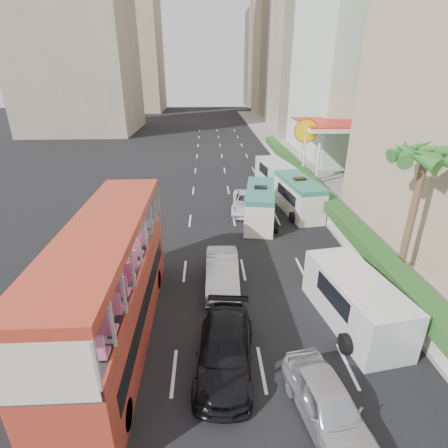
{
  "coord_description": "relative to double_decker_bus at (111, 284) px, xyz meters",
  "views": [
    {
      "loc": [
        -2.23,
        -11.47,
        10.0
      ],
      "look_at": [
        -1.5,
        4.0,
        3.2
      ],
      "focal_mm": 28.0,
      "sensor_mm": 36.0,
      "label": 1
    }
  ],
  "objects": [
    {
      "name": "ground_plane",
      "position": [
        6.0,
        0.0,
        -2.53
      ],
      "size": [
        200.0,
        200.0,
        0.0
      ],
      "primitive_type": "plane",
      "color": "black",
      "rests_on": "ground"
    },
    {
      "name": "double_decker_bus",
      "position": [
        0.0,
        0.0,
        0.0
      ],
      "size": [
        2.5,
        11.0,
        5.06
      ],
      "primitive_type": "cube",
      "color": "#B93825",
      "rests_on": "ground"
    },
    {
      "name": "car_silver_lane_a",
      "position": [
        4.39,
        3.6,
        -2.53
      ],
      "size": [
        1.7,
        4.6,
        1.5
      ],
      "primitive_type": "imported",
      "rotation": [
        0.0,
        0.0,
        -0.02
      ],
      "color": "silver",
      "rests_on": "ground"
    },
    {
      "name": "car_silver_lane_b",
      "position": [
        7.28,
        -4.12,
        -2.53
      ],
      "size": [
        2.36,
        4.36,
        1.41
      ],
      "primitive_type": "imported",
      "rotation": [
        0.0,
        0.0,
        0.18
      ],
      "color": "silver",
      "rests_on": "ground"
    },
    {
      "name": "car_black",
      "position": [
        4.27,
        -1.74,
        -2.53
      ],
      "size": [
        2.52,
        5.13,
        1.43
      ],
      "primitive_type": "imported",
      "rotation": [
        0.0,
        0.0,
        -0.11
      ],
      "color": "black",
      "rests_on": "ground"
    },
    {
      "name": "van_asset",
      "position": [
        6.77,
        13.8,
        -2.53
      ],
      "size": [
        2.89,
        5.28,
        1.4
      ],
      "primitive_type": "imported",
      "rotation": [
        0.0,
        0.0,
        -0.11
      ],
      "color": "silver",
      "rests_on": "ground"
    },
    {
      "name": "minibus_near",
      "position": [
        7.4,
        11.6,
        -1.27
      ],
      "size": [
        2.79,
        5.93,
        2.53
      ],
      "primitive_type": "cube",
      "rotation": [
        0.0,
        0.0,
        -0.16
      ],
      "color": "silver",
      "rests_on": "ground"
    },
    {
      "name": "minibus_far",
      "position": [
        10.59,
        13.34,
        -1.24
      ],
      "size": [
        2.7,
        6.04,
        2.59
      ],
      "primitive_type": "cube",
      "rotation": [
        0.0,
        0.0,
        0.13
      ],
      "color": "silver",
      "rests_on": "ground"
    },
    {
      "name": "panel_van_near",
      "position": [
        9.88,
        0.47,
        -1.44
      ],
      "size": [
        3.05,
        5.74,
        2.18
      ],
      "primitive_type": "cube",
      "rotation": [
        0.0,
        0.0,
        0.17
      ],
      "color": "silver",
      "rests_on": "ground"
    },
    {
      "name": "panel_van_far",
      "position": [
        10.07,
        20.46,
        -1.42
      ],
      "size": [
        3.0,
        5.81,
        2.22
      ],
      "primitive_type": "cube",
      "rotation": [
        0.0,
        0.0,
        0.15
      ],
      "color": "silver",
      "rests_on": "ground"
    },
    {
      "name": "sidewalk",
      "position": [
        15.0,
        25.0,
        -2.44
      ],
      "size": [
        6.0,
        120.0,
        0.18
      ],
      "primitive_type": "cube",
      "color": "#99968C",
      "rests_on": "ground"
    },
    {
      "name": "kerb_wall",
      "position": [
        12.2,
        14.0,
        -1.85
      ],
      "size": [
        0.3,
        44.0,
        1.0
      ],
      "primitive_type": "cube",
      "color": "silver",
      "rests_on": "sidewalk"
    },
    {
      "name": "hedge",
      "position": [
        12.2,
        14.0,
        -1.0
      ],
      "size": [
        1.1,
        44.0,
        0.7
      ],
      "primitive_type": "cube",
      "color": "#2D6626",
      "rests_on": "kerb_wall"
    },
    {
      "name": "palm_tree",
      "position": [
        13.8,
        4.0,
        0.85
      ],
      "size": [
        0.36,
        0.36,
        6.4
      ],
      "primitive_type": "cylinder",
      "color": "brown",
      "rests_on": "sidewalk"
    },
    {
      "name": "shell_station",
      "position": [
        16.0,
        23.0,
        0.22
      ],
      "size": [
        6.5,
        8.0,
        5.5
      ],
      "primitive_type": "cube",
      "color": "silver",
      "rests_on": "ground"
    },
    {
      "name": "tower_far_a",
      "position": [
        23.0,
        82.0,
        19.47
      ],
      "size": [
        14.0,
        14.0,
        44.0
      ],
      "primitive_type": "cube",
      "color": "tan",
      "rests_on": "ground"
    },
    {
      "name": "tower_far_b",
      "position": [
        23.0,
        104.0,
        17.47
      ],
      "size": [
        14.0,
        14.0,
        40.0
      ],
      "primitive_type": "cube",
      "color": "tan",
      "rests_on": "ground"
    },
    {
      "name": "tower_left_b",
      "position": [
        -16.0,
        90.0,
        20.47
      ],
      "size": [
        16.0,
        16.0,
        46.0
      ],
      "primitive_type": "cube",
      "color": "tan",
      "rests_on": "ground"
    }
  ]
}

